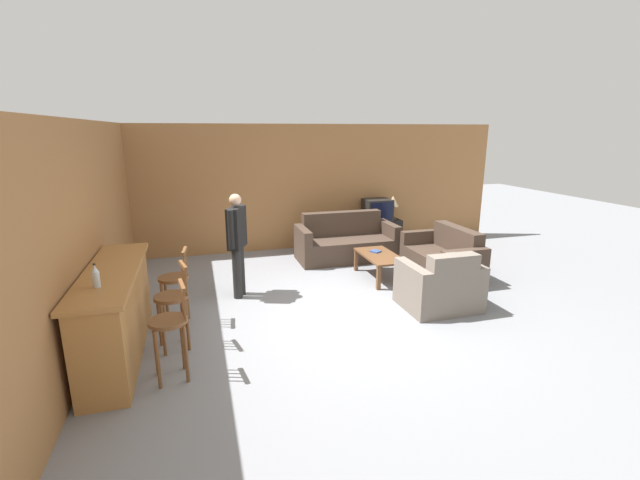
# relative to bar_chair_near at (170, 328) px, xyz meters

# --- Properties ---
(ground_plane) EXTENTS (24.00, 24.00, 0.00)m
(ground_plane) POSITION_rel_bar_chair_near_xyz_m (2.24, 1.00, -0.55)
(ground_plane) COLOR gray
(wall_back) EXTENTS (9.40, 0.08, 2.60)m
(wall_back) POSITION_rel_bar_chair_near_xyz_m (2.24, 4.59, 0.75)
(wall_back) COLOR #9E6B3D
(wall_back) RESTS_ON ground_plane
(wall_left) EXTENTS (0.08, 8.59, 2.60)m
(wall_left) POSITION_rel_bar_chair_near_xyz_m (-0.94, 2.29, 0.75)
(wall_left) COLOR #9E6B3D
(wall_left) RESTS_ON ground_plane
(bar_counter) EXTENTS (0.55, 2.23, 1.01)m
(bar_counter) POSITION_rel_bar_chair_near_xyz_m (-0.60, 0.68, -0.04)
(bar_counter) COLOR #A87038
(bar_counter) RESTS_ON ground_plane
(bar_chair_near) EXTENTS (0.43, 0.43, 1.01)m
(bar_chair_near) POSITION_rel_bar_chair_near_xyz_m (0.00, 0.00, 0.00)
(bar_chair_near) COLOR brown
(bar_chair_near) RESTS_ON ground_plane
(bar_chair_mid) EXTENTS (0.45, 0.45, 1.01)m
(bar_chair_mid) POSITION_rel_bar_chair_near_xyz_m (-0.00, 0.66, 0.00)
(bar_chair_mid) COLOR brown
(bar_chair_mid) RESTS_ON ground_plane
(bar_chair_far) EXTENTS (0.41, 0.41, 1.01)m
(bar_chair_far) POSITION_rel_bar_chair_near_xyz_m (0.00, 1.33, 0.00)
(bar_chair_far) COLOR brown
(bar_chair_far) RESTS_ON ground_plane
(couch_far) EXTENTS (1.93, 0.89, 0.89)m
(couch_far) POSITION_rel_bar_chair_near_xyz_m (3.11, 3.50, -0.24)
(couch_far) COLOR #423328
(couch_far) RESTS_ON ground_plane
(armchair_near) EXTENTS (1.01, 0.84, 0.87)m
(armchair_near) POSITION_rel_bar_chair_near_xyz_m (3.57, 0.82, -0.24)
(armchair_near) COLOR #70665B
(armchair_near) RESTS_ON ground_plane
(loveseat_right) EXTENTS (0.82, 1.52, 0.86)m
(loveseat_right) POSITION_rel_bar_chair_near_xyz_m (4.39, 2.05, -0.24)
(loveseat_right) COLOR #423328
(loveseat_right) RESTS_ON ground_plane
(coffee_table) EXTENTS (0.56, 1.08, 0.42)m
(coffee_table) POSITION_rel_bar_chair_near_xyz_m (3.28, 2.24, -0.19)
(coffee_table) COLOR brown
(coffee_table) RESTS_ON ground_plane
(tv_unit) EXTENTS (1.03, 0.46, 0.58)m
(tv_unit) POSITION_rel_bar_chair_near_xyz_m (4.08, 4.24, -0.26)
(tv_unit) COLOR black
(tv_unit) RESTS_ON ground_plane
(tv) EXTENTS (0.56, 0.50, 0.46)m
(tv) POSITION_rel_bar_chair_near_xyz_m (4.08, 4.24, 0.25)
(tv) COLOR black
(tv) RESTS_ON tv_unit
(bottle) EXTENTS (0.07, 0.07, 0.24)m
(bottle) POSITION_rel_bar_chair_near_xyz_m (-0.63, 0.14, 0.56)
(bottle) COLOR silver
(bottle) RESTS_ON bar_counter
(book_on_table) EXTENTS (0.21, 0.21, 0.02)m
(book_on_table) POSITION_rel_bar_chair_near_xyz_m (3.27, 2.42, -0.12)
(book_on_table) COLOR navy
(book_on_table) RESTS_ON coffee_table
(table_lamp) EXTENTS (0.25, 0.25, 0.52)m
(table_lamp) POSITION_rel_bar_chair_near_xyz_m (4.45, 4.24, 0.41)
(table_lamp) COLOR brown
(table_lamp) RESTS_ON tv_unit
(person_by_window) EXTENTS (0.34, 0.53, 1.58)m
(person_by_window) POSITION_rel_bar_chair_near_xyz_m (0.88, 2.09, 0.34)
(person_by_window) COLOR black
(person_by_window) RESTS_ON ground_plane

